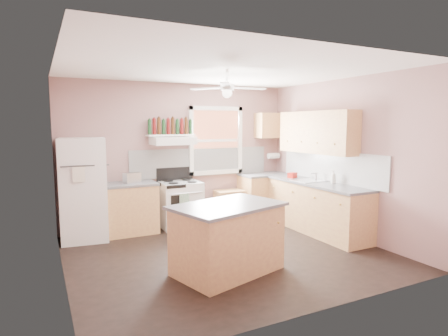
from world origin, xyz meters
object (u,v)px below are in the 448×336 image
stove (180,205)px  island (228,240)px  refrigerator (84,189)px  toaster (132,178)px  cart (230,206)px

stove → island: bearing=-92.8°
refrigerator → island: (1.50, -2.30, -0.42)m
refrigerator → island: 2.78m
toaster → cart: toaster is taller
refrigerator → island: size_ratio=1.30×
cart → island: size_ratio=0.43×
refrigerator → toaster: 0.82m
refrigerator → cart: bearing=8.9°
refrigerator → stove: refrigerator is taller
toaster → island: 2.50m
refrigerator → toaster: bearing=9.7°
refrigerator → cart: size_ratio=3.00×
refrigerator → cart: 2.83m
island → refrigerator: bearing=107.2°
stove → island: same height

